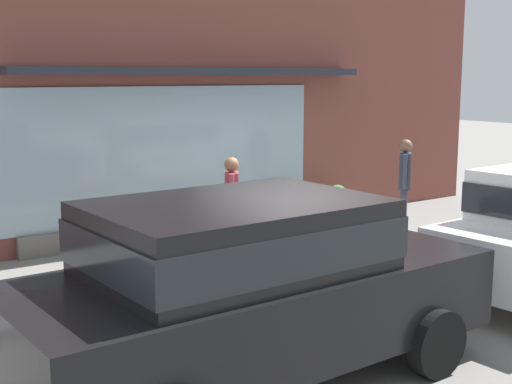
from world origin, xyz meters
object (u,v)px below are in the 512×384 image
potted_plant_window_center (301,201)px  potted_plant_window_right (256,216)px  parked_car_black (248,281)px  potted_plant_window_left (111,234)px  fire_hydrant (174,241)px  potted_plant_trailing_edge (192,221)px  potted_plant_doorstep (337,201)px  pedestrian_with_handbag (232,203)px  pedestrian_passerby (405,180)px

potted_plant_window_center → potted_plant_window_right: potted_plant_window_center is taller
parked_car_black → potted_plant_window_center: bearing=45.8°
parked_car_black → potted_plant_window_left: (0.81, 5.10, -0.65)m
parked_car_black → fire_hydrant: bearing=69.9°
fire_hydrant → potted_plant_window_center: (3.42, 1.39, 0.03)m
potted_plant_window_center → potted_plant_window_left: bearing=-179.2°
potted_plant_trailing_edge → potted_plant_window_right: potted_plant_trailing_edge is taller
parked_car_black → potted_plant_window_left: parked_car_black is taller
potted_plant_window_left → potted_plant_window_right: (2.79, 0.03, -0.02)m
potted_plant_trailing_edge → potted_plant_window_center: bearing=-1.0°
potted_plant_trailing_edge → potted_plant_doorstep: bearing=-0.5°
potted_plant_window_left → potted_plant_doorstep: bearing=0.8°
pedestrian_with_handbag → potted_plant_trailing_edge: (0.25, 1.69, -0.59)m
potted_plant_trailing_edge → pedestrian_with_handbag: bearing=-98.5°
pedestrian_passerby → potted_plant_trailing_edge: size_ratio=2.58×
potted_plant_doorstep → pedestrian_passerby: bearing=-91.1°
pedestrian_with_handbag → potted_plant_doorstep: (3.52, 1.67, -0.57)m
potted_plant_window_center → potted_plant_doorstep: size_ratio=1.20×
potted_plant_trailing_edge → potted_plant_window_right: bearing=-2.9°
pedestrian_with_handbag → pedestrian_passerby: size_ratio=0.95×
pedestrian_passerby → parked_car_black: (-5.54, -3.37, -0.04)m
potted_plant_trailing_edge → potted_plant_window_right: size_ratio=1.12×
pedestrian_passerby → potted_plant_window_center: 2.07m
potted_plant_window_center → potted_plant_doorstep: bearing=0.8°
pedestrian_with_handbag → potted_plant_window_left: pedestrian_with_handbag is taller
pedestrian_passerby → fire_hydrant: bearing=-48.3°
pedestrian_passerby → parked_car_black: parked_car_black is taller
potted_plant_window_center → potted_plant_window_right: (-1.05, -0.03, -0.16)m
pedestrian_with_handbag → parked_car_black: 4.06m
fire_hydrant → parked_car_black: parked_car_black is taller
potted_plant_window_left → potted_plant_window_right: bearing=0.5°
fire_hydrant → potted_plant_doorstep: (4.36, 1.40, -0.06)m
pedestrian_with_handbag → potted_plant_doorstep: pedestrian_with_handbag is taller
potted_plant_trailing_edge → potted_plant_window_left: bearing=-176.6°
parked_car_black → potted_plant_window_right: 6.29m
potted_plant_window_right → potted_plant_window_center: bearing=1.4°
potted_plant_window_left → potted_plant_trailing_edge: size_ratio=0.86×
parked_car_black → potted_plant_window_center: 6.95m
potted_plant_window_center → potted_plant_window_right: size_ratio=1.37×
potted_plant_window_left → potted_plant_window_right: potted_plant_window_right is taller
potted_plant_window_center → potted_plant_doorstep: (0.93, 0.01, -0.09)m
potted_plant_trailing_edge → potted_plant_doorstep: size_ratio=0.97×
parked_car_black → potted_plant_trailing_edge: bearing=63.9°
potted_plant_doorstep → fire_hydrant: bearing=-162.2°
pedestrian_with_handbag → potted_plant_window_right: bearing=-10.0°
pedestrian_passerby → potted_plant_doorstep: (0.04, 1.80, -0.64)m
pedestrian_passerby → potted_plant_doorstep: size_ratio=2.51×
parked_car_black → potted_plant_trailing_edge: (2.31, 5.19, -0.62)m
parked_car_black → potted_plant_doorstep: 7.62m
pedestrian_with_handbag → potted_plant_window_center: size_ratio=1.99×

